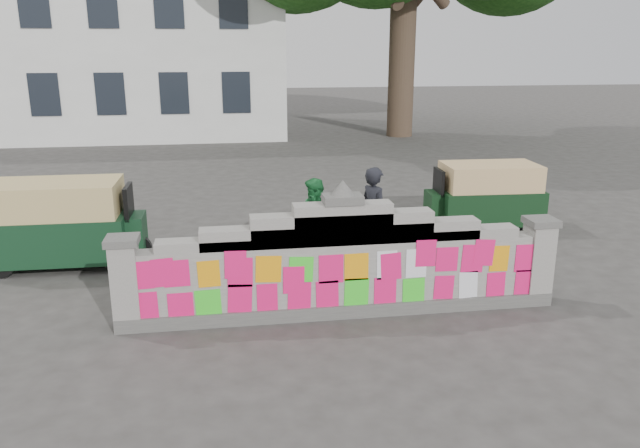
{
  "coord_description": "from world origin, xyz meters",
  "views": [
    {
      "loc": [
        -1.62,
        -8.3,
        3.81
      ],
      "look_at": [
        -0.16,
        1.0,
        1.1
      ],
      "focal_mm": 35.0,
      "sensor_mm": 36.0,
      "label": 1
    }
  ],
  "objects_px": {
    "cyclist_bike": "(373,248)",
    "rickshaw_right": "(486,195)",
    "pedestrian": "(315,221)",
    "cyclist_rider": "(374,229)",
    "rickshaw_left": "(63,222)"
  },
  "relations": [
    {
      "from": "cyclist_bike",
      "to": "rickshaw_left",
      "type": "height_order",
      "value": "rickshaw_left"
    },
    {
      "from": "rickshaw_left",
      "to": "rickshaw_right",
      "type": "xyz_separation_m",
      "value": [
        8.39,
        1.12,
        -0.07
      ]
    },
    {
      "from": "cyclist_rider",
      "to": "rickshaw_left",
      "type": "xyz_separation_m",
      "value": [
        -5.32,
        1.33,
        -0.02
      ]
    },
    {
      "from": "cyclist_rider",
      "to": "cyclist_bike",
      "type": "bearing_deg",
      "value": 2.04
    },
    {
      "from": "pedestrian",
      "to": "rickshaw_left",
      "type": "height_order",
      "value": "pedestrian"
    },
    {
      "from": "cyclist_bike",
      "to": "rickshaw_right",
      "type": "bearing_deg",
      "value": -75.9
    },
    {
      "from": "rickshaw_right",
      "to": "pedestrian",
      "type": "bearing_deg",
      "value": 25.53
    },
    {
      "from": "cyclist_rider",
      "to": "rickshaw_right",
      "type": "distance_m",
      "value": 3.92
    },
    {
      "from": "cyclist_bike",
      "to": "cyclist_rider",
      "type": "relative_size",
      "value": 1.12
    },
    {
      "from": "pedestrian",
      "to": "rickshaw_left",
      "type": "relative_size",
      "value": 0.56
    },
    {
      "from": "cyclist_bike",
      "to": "rickshaw_left",
      "type": "bearing_deg",
      "value": 51.46
    },
    {
      "from": "cyclist_rider",
      "to": "pedestrian",
      "type": "distance_m",
      "value": 1.18
    },
    {
      "from": "cyclist_bike",
      "to": "rickshaw_right",
      "type": "height_order",
      "value": "rickshaw_right"
    },
    {
      "from": "cyclist_bike",
      "to": "cyclist_rider",
      "type": "xyz_separation_m",
      "value": [
        0.0,
        -0.0,
        0.33
      ]
    },
    {
      "from": "cyclist_bike",
      "to": "rickshaw_left",
      "type": "xyz_separation_m",
      "value": [
        -5.32,
        1.33,
        0.31
      ]
    }
  ]
}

